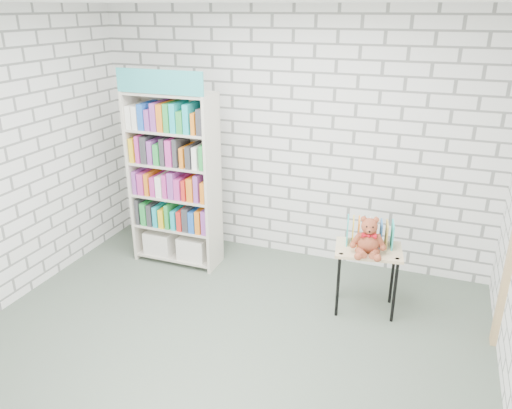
% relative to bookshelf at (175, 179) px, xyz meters
% --- Properties ---
extents(ground, '(4.50, 4.50, 0.00)m').
position_rel_bookshelf_xyz_m(ground, '(1.13, -1.36, -1.00)').
color(ground, '#4C594B').
rests_on(ground, ground).
extents(room_shell, '(4.52, 4.02, 2.81)m').
position_rel_bookshelf_xyz_m(room_shell, '(1.13, -1.36, 0.79)').
color(room_shell, silver).
rests_on(room_shell, ground).
extents(bookshelf, '(0.98, 0.38, 2.19)m').
position_rel_bookshelf_xyz_m(bookshelf, '(0.00, 0.00, 0.00)').
color(bookshelf, beige).
rests_on(bookshelf, ground).
extents(display_table, '(0.67, 0.52, 0.66)m').
position_rel_bookshelf_xyz_m(display_table, '(2.19, -0.28, -0.43)').
color(display_table, tan).
rests_on(display_table, ground).
extents(table_books, '(0.45, 0.26, 0.25)m').
position_rel_bookshelf_xyz_m(table_books, '(2.17, -0.18, -0.21)').
color(table_books, '#29B4AE').
rests_on(table_books, display_table).
extents(teddy_bear, '(0.32, 0.31, 0.35)m').
position_rel_bookshelf_xyz_m(teddy_bear, '(2.19, -0.38, -0.20)').
color(teddy_bear, brown).
rests_on(teddy_bear, display_table).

